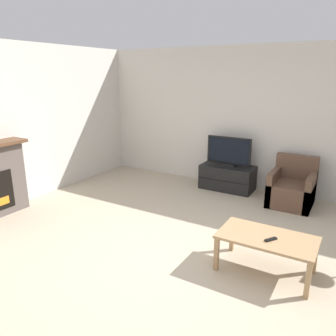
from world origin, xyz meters
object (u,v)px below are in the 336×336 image
object	(u,v)px
armchair	(292,189)
remote	(271,239)
tv	(229,153)
coffee_table	(267,241)
tv_stand	(227,177)

from	to	relation	value
armchair	remote	world-z (taller)	armchair
armchair	tv	bearing A→B (deg)	171.72
remote	coffee_table	bearing A→B (deg)	163.34
armchair	remote	xyz separation A→B (m)	(0.20, -2.32, 0.17)
tv_stand	remote	bearing A→B (deg)	-60.10
tv_stand	armchair	size ratio (longest dim) A/B	1.23
armchair	coffee_table	distance (m)	2.26
tv_stand	coffee_table	size ratio (longest dim) A/B	0.96
coffee_table	remote	xyz separation A→B (m)	(0.06, -0.07, 0.06)
remote	tv_stand	bearing A→B (deg)	152.87
tv	remote	xyz separation A→B (m)	(1.44, -2.50, -0.29)
tv_stand	armchair	xyz separation A→B (m)	(1.23, -0.18, 0.04)
tv_stand	armchair	distance (m)	1.25
tv_stand	remote	world-z (taller)	tv_stand
coffee_table	armchair	bearing A→B (deg)	93.76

